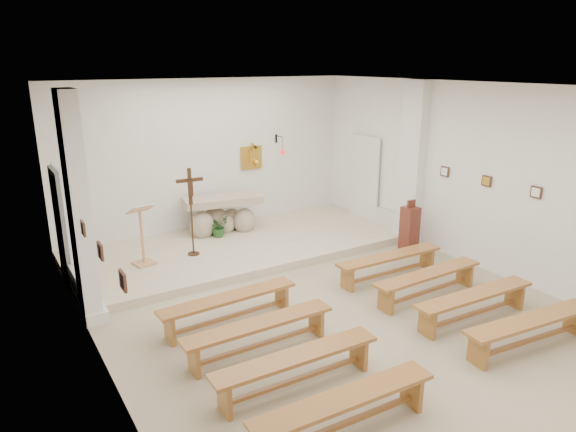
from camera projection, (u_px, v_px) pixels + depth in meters
ground at (342, 316)px, 8.10m from camera, size 7.00×10.00×0.00m
wall_left at (102, 254)px, 5.83m from camera, size 0.02×10.00×3.50m
wall_right at (497, 181)px, 9.36m from camera, size 0.02×10.00×3.50m
wall_back at (210, 158)px, 11.65m from camera, size 7.00×0.02×3.50m
ceiling at (349, 89)px, 7.09m from camera, size 7.00×10.00×0.02m
sanctuary_platform at (241, 246)px, 10.93m from camera, size 6.98×3.00×0.15m
pilaster_left at (79, 211)px, 7.52m from camera, size 0.26×0.55×3.50m
pilaster_right at (413, 164)px, 10.92m from camera, size 0.26×0.55×3.50m
gold_wall_relief at (251, 158)px, 12.19m from camera, size 0.55×0.04×0.55m
sanctuary_lamp at (282, 150)px, 12.29m from camera, size 0.11×0.36×0.44m
station_frame_left_front at (123, 281)px, 5.20m from camera, size 0.03×0.20×0.20m
station_frame_left_mid at (100, 251)px, 6.01m from camera, size 0.03×0.20×0.20m
station_frame_left_rear at (83, 228)px, 6.83m from camera, size 0.03×0.20×0.20m
station_frame_right_front at (536, 192)px, 8.70m from camera, size 0.03×0.20×0.20m
station_frame_right_mid at (487, 181)px, 9.52m from camera, size 0.03×0.20×0.20m
station_frame_right_rear at (445, 171)px, 10.33m from camera, size 0.03×0.20×0.20m
radiator_left at (78, 287)px, 8.49m from camera, size 0.10×0.85×0.52m
radiator_right at (388, 221)px, 11.95m from camera, size 0.10×0.85×0.52m
altar at (222, 217)px, 11.54m from camera, size 1.81×0.95×0.89m
lectern at (142, 235)px, 9.58m from camera, size 0.49×0.43×1.20m
crucifix_stand at (191, 206)px, 9.95m from camera, size 0.53×0.23×1.76m
potted_plant at (219, 226)px, 11.23m from camera, size 0.54×0.50×0.48m
donation_pedestal at (409, 230)px, 10.64m from camera, size 0.31×0.31×1.14m
bench_left_front at (229, 303)px, 7.75m from camera, size 2.21×0.42×0.47m
bench_right_front at (389, 261)px, 9.38m from camera, size 2.21×0.41×0.47m
bench_left_second at (259, 330)px, 6.98m from camera, size 2.20×0.36×0.47m
bench_right_second at (428, 279)px, 8.61m from camera, size 2.21×0.39×0.47m
bench_left_third at (296, 363)px, 6.21m from camera, size 2.21×0.42×0.47m
bench_right_third at (474, 300)px, 7.85m from camera, size 2.22×0.45×0.47m
bench_left_fourth at (345, 406)px, 5.44m from camera, size 2.22×0.45×0.47m
bench_right_fourth at (531, 326)px, 7.08m from camera, size 2.23×0.58×0.47m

